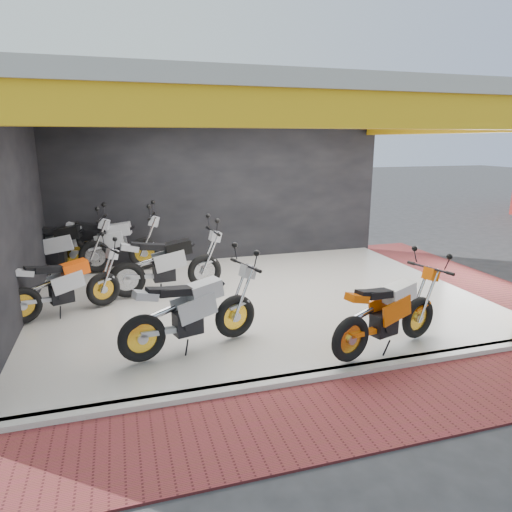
# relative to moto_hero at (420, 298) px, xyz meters

# --- Properties ---
(ground) EXTENTS (80.00, 80.00, 0.00)m
(ground) POSITION_rel_moto_hero_xyz_m (-1.69, 0.50, -0.74)
(ground) COLOR #2D2D30
(ground) RESTS_ON ground
(showroom_floor) EXTENTS (8.00, 6.00, 0.10)m
(showroom_floor) POSITION_rel_moto_hero_xyz_m (-1.69, 2.50, -0.69)
(showroom_floor) COLOR silver
(showroom_floor) RESTS_ON ground
(showroom_ceiling) EXTENTS (8.40, 6.40, 0.20)m
(showroom_ceiling) POSITION_rel_moto_hero_xyz_m (-1.69, 2.50, 2.86)
(showroom_ceiling) COLOR beige
(showroom_ceiling) RESTS_ON corner_column
(back_wall) EXTENTS (8.20, 0.20, 3.50)m
(back_wall) POSITION_rel_moto_hero_xyz_m (-1.69, 5.60, 1.01)
(back_wall) COLOR black
(back_wall) RESTS_ON ground
(left_wall) EXTENTS (0.20, 6.20, 3.50)m
(left_wall) POSITION_rel_moto_hero_xyz_m (-5.79, 2.50, 1.01)
(left_wall) COLOR black
(left_wall) RESTS_ON ground
(header_beam_front) EXTENTS (8.40, 0.30, 0.40)m
(header_beam_front) POSITION_rel_moto_hero_xyz_m (-1.69, -0.50, 2.56)
(header_beam_front) COLOR yellow
(header_beam_front) RESTS_ON corner_column
(header_beam_right) EXTENTS (0.30, 6.40, 0.40)m
(header_beam_right) POSITION_rel_moto_hero_xyz_m (2.31, 2.50, 2.56)
(header_beam_right) COLOR yellow
(header_beam_right) RESTS_ON corner_column
(floor_kerb) EXTENTS (8.00, 0.20, 0.10)m
(floor_kerb) POSITION_rel_moto_hero_xyz_m (-1.69, -0.52, -0.69)
(floor_kerb) COLOR silver
(floor_kerb) RESTS_ON ground
(paver_front) EXTENTS (9.00, 1.40, 0.03)m
(paver_front) POSITION_rel_moto_hero_xyz_m (-1.69, -1.30, -0.73)
(paver_front) COLOR maroon
(paver_front) RESTS_ON ground
(paver_right) EXTENTS (1.40, 7.00, 0.03)m
(paver_right) POSITION_rel_moto_hero_xyz_m (3.11, 2.50, -0.73)
(paver_right) COLOR maroon
(paver_right) RESTS_ON ground
(moto_hero) EXTENTS (2.24, 1.34, 1.29)m
(moto_hero) POSITION_rel_moto_hero_xyz_m (0.00, 0.00, 0.00)
(moto_hero) COLOR #DF5909
(moto_hero) RESTS_ON showroom_floor
(moto_row_a) EXTENTS (2.32, 1.37, 1.33)m
(moto_row_a) POSITION_rel_moto_hero_xyz_m (-2.57, 0.80, 0.02)
(moto_row_a) COLOR #A1A4A8
(moto_row_a) RESTS_ON showroom_floor
(moto_row_b) EXTENTS (2.35, 1.04, 1.40)m
(moto_row_b) POSITION_rel_moto_hero_xyz_m (-2.58, 3.22, 0.05)
(moto_row_b) COLOR #A4A6AB
(moto_row_b) RESTS_ON showroom_floor
(moto_row_c) EXTENTS (2.15, 1.46, 1.24)m
(moto_row_c) POSITION_rel_moto_hero_xyz_m (-4.47, 2.77, -0.03)
(moto_row_c) COLOR #ADAFB5
(moto_row_c) RESTS_ON showroom_floor
(moto_row_d) EXTENTS (2.52, 1.30, 1.47)m
(moto_row_d) POSITION_rel_moto_hero_xyz_m (-4.67, 5.00, 0.09)
(moto_row_d) COLOR #B1B4BA
(moto_row_d) RESTS_ON showroom_floor
(moto_row_e) EXTENTS (2.56, 1.39, 1.48)m
(moto_row_e) POSITION_rel_moto_hero_xyz_m (-3.61, 5.00, 0.10)
(moto_row_e) COLOR #ADB0B5
(moto_row_e) RESTS_ON showroom_floor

